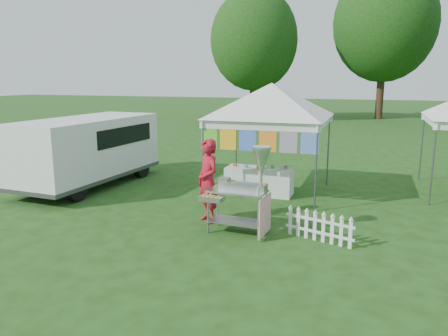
% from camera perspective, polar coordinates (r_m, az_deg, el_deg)
% --- Properties ---
extents(ground, '(120.00, 120.00, 0.00)m').
position_cam_1_polar(ground, '(9.04, 0.90, -8.56)').
color(ground, '#224012').
rests_on(ground, ground).
extents(canopy_main, '(4.24, 4.24, 3.45)m').
position_cam_1_polar(canopy_main, '(11.86, 6.25, 10.94)').
color(canopy_main, '#59595E').
rests_on(canopy_main, ground).
extents(tree_left, '(6.40, 6.40, 9.53)m').
position_cam_1_polar(tree_left, '(33.32, 3.95, 16.33)').
color(tree_left, '#332512').
rests_on(tree_left, ground).
extents(tree_mid, '(7.60, 7.60, 11.52)m').
position_cam_1_polar(tree_mid, '(36.30, 20.29, 17.34)').
color(tree_mid, '#332512').
rests_on(tree_mid, ground).
extents(donut_cart, '(1.36, 0.84, 1.82)m').
position_cam_1_polar(donut_cart, '(8.72, 2.89, -1.98)').
color(donut_cart, gray).
rests_on(donut_cart, ground).
extents(vendor, '(0.79, 0.78, 1.84)m').
position_cam_1_polar(vendor, '(9.52, -2.11, -1.72)').
color(vendor, '#B21626').
rests_on(vendor, ground).
extents(cargo_van, '(2.20, 4.89, 1.99)m').
position_cam_1_polar(cargo_van, '(13.46, -17.06, 2.38)').
color(cargo_van, white).
rests_on(cargo_van, ground).
extents(picket_fence, '(1.37, 0.48, 0.56)m').
position_cam_1_polar(picket_fence, '(8.74, 12.31, -7.56)').
color(picket_fence, white).
rests_on(picket_fence, ground).
extents(display_table, '(1.80, 0.70, 0.73)m').
position_cam_1_polar(display_table, '(11.96, 4.61, -1.70)').
color(display_table, white).
rests_on(display_table, ground).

